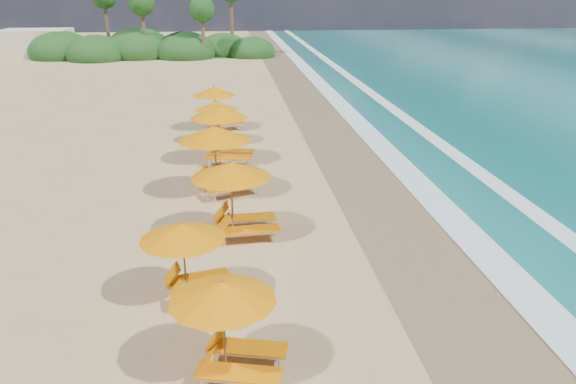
# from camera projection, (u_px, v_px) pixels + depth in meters

# --- Properties ---
(ground) EXTENTS (160.00, 160.00, 0.00)m
(ground) POSITION_uv_depth(u_px,v_px,m) (288.00, 227.00, 17.95)
(ground) COLOR tan
(ground) RESTS_ON ground
(wet_sand) EXTENTS (4.00, 160.00, 0.01)m
(wet_sand) POSITION_uv_depth(u_px,v_px,m) (408.00, 221.00, 18.36)
(wet_sand) COLOR olive
(wet_sand) RESTS_ON ground
(surf_foam) EXTENTS (4.00, 160.00, 0.01)m
(surf_foam) POSITION_uv_depth(u_px,v_px,m) (487.00, 217.00, 18.63)
(surf_foam) COLOR white
(surf_foam) RESTS_ON ground
(station_2) EXTENTS (2.64, 2.55, 2.14)m
(station_2) POSITION_uv_depth(u_px,v_px,m) (232.00, 322.00, 10.79)
(station_2) COLOR olive
(station_2) RESTS_ON ground
(station_3) EXTENTS (2.59, 2.50, 2.11)m
(station_3) POSITION_uv_depth(u_px,v_px,m) (191.00, 255.00, 13.47)
(station_3) COLOR olive
(station_3) RESTS_ON ground
(station_4) EXTENTS (2.79, 2.61, 2.48)m
(station_4) POSITION_uv_depth(u_px,v_px,m) (238.00, 194.00, 16.84)
(station_4) COLOR olive
(station_4) RESTS_ON ground
(station_5) EXTENTS (3.48, 3.44, 2.67)m
(station_5) POSITION_uv_depth(u_px,v_px,m) (221.00, 155.00, 20.26)
(station_5) COLOR olive
(station_5) RESTS_ON ground
(station_6) EXTENTS (3.06, 2.92, 2.55)m
(station_6) POSITION_uv_depth(u_px,v_px,m) (224.00, 131.00, 23.92)
(station_6) COLOR olive
(station_6) RESTS_ON ground
(station_7) EXTENTS (2.67, 2.59, 2.12)m
(station_7) POSITION_uv_depth(u_px,v_px,m) (220.00, 119.00, 26.99)
(station_7) COLOR olive
(station_7) RESTS_ON ground
(station_8) EXTENTS (3.00, 2.94, 2.36)m
(station_8) POSITION_uv_depth(u_px,v_px,m) (218.00, 105.00, 29.56)
(station_8) COLOR olive
(station_8) RESTS_ON ground
(treeline) EXTENTS (25.80, 8.80, 9.74)m
(treeline) POSITION_uv_depth(u_px,v_px,m) (148.00, 48.00, 58.97)
(treeline) COLOR #163D14
(treeline) RESTS_ON ground
(beach_building) EXTENTS (7.00, 5.00, 2.80)m
(beach_building) POSITION_uv_depth(u_px,v_px,m) (36.00, 43.00, 59.91)
(beach_building) COLOR beige
(beach_building) RESTS_ON ground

